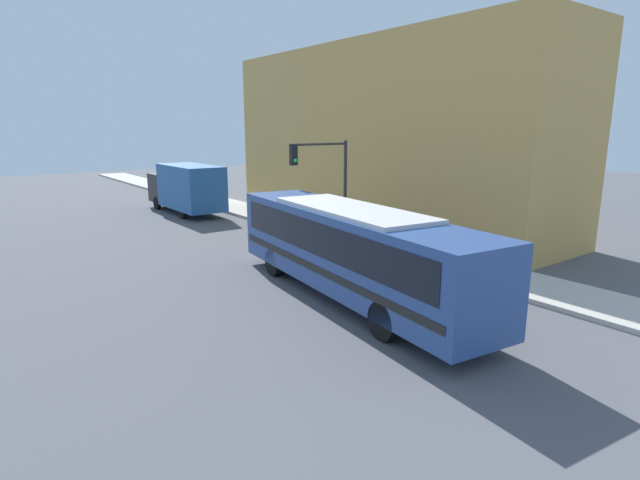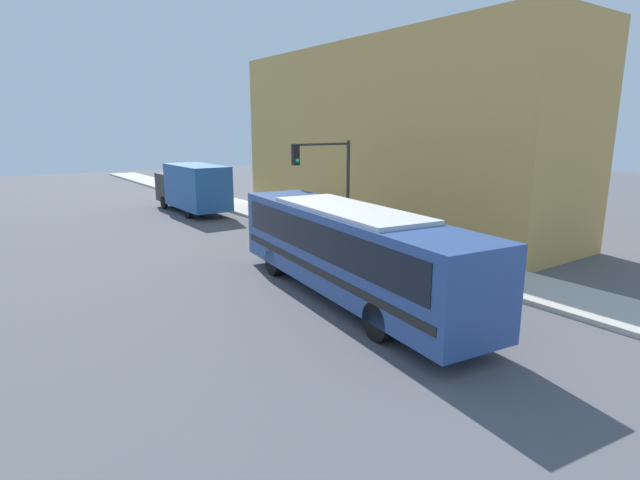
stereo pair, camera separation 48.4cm
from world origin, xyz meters
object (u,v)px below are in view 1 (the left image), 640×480
object	(u,v)px
parking_meter	(370,229)
pedestrian_near_corner	(308,210)
city_bus	(350,246)
delivery_truck	(186,187)
fire_hydrant	(418,253)
traffic_light_pole	(326,173)

from	to	relation	value
parking_meter	pedestrian_near_corner	bearing A→B (deg)	80.83
parking_meter	pedestrian_near_corner	distance (m)	6.35
city_bus	delivery_truck	bearing A→B (deg)	90.01
delivery_truck	fire_hydrant	bearing A→B (deg)	-81.86
traffic_light_pole	city_bus	bearing A→B (deg)	-121.43
city_bus	parking_meter	world-z (taller)	city_bus
fire_hydrant	pedestrian_near_corner	xyz separation A→B (m)	(1.01, 9.28, 0.52)
city_bus	fire_hydrant	world-z (taller)	city_bus
traffic_light_pole	parking_meter	bearing A→B (deg)	-62.55
fire_hydrant	traffic_light_pole	size ratio (longest dim) A/B	0.14
fire_hydrant	pedestrian_near_corner	distance (m)	9.35
delivery_truck	parking_meter	xyz separation A→B (m)	(2.61, -15.28, -0.70)
city_bus	parking_meter	xyz separation A→B (m)	(4.97, 4.48, -0.76)
city_bus	parking_meter	bearing A→B (deg)	48.85
delivery_truck	pedestrian_near_corner	distance (m)	9.74
city_bus	parking_meter	size ratio (longest dim) A/B	9.36
parking_meter	city_bus	bearing A→B (deg)	-137.95
fire_hydrant	pedestrian_near_corner	world-z (taller)	pedestrian_near_corner
city_bus	traffic_light_pole	distance (m)	7.75
parking_meter	traffic_light_pole	bearing A→B (deg)	117.45
fire_hydrant	traffic_light_pole	xyz separation A→B (m)	(-1.02, 4.97, 3.02)
delivery_truck	pedestrian_near_corner	world-z (taller)	delivery_truck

